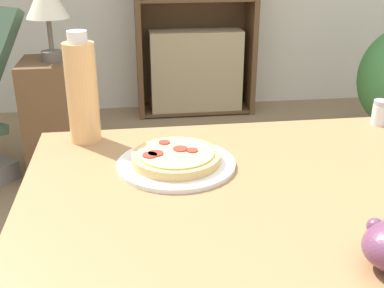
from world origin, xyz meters
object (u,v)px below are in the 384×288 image
object	(u,v)px
side_table	(60,118)
table_lamp	(46,2)
salt_shaker	(380,113)
bookshelf	(196,9)
pizza_on_plate	(176,160)
drink_bottle	(82,91)

from	to	relation	value
side_table	table_lamp	world-z (taller)	table_lamp
salt_shaker	bookshelf	bearing A→B (deg)	94.31
bookshelf	pizza_on_plate	bearing A→B (deg)	-99.18
drink_bottle	side_table	world-z (taller)	drink_bottle
side_table	pizza_on_plate	bearing A→B (deg)	-73.14
pizza_on_plate	salt_shaker	distance (m)	0.60
salt_shaker	drink_bottle	bearing A→B (deg)	-179.52
pizza_on_plate	salt_shaker	bearing A→B (deg)	18.06
salt_shaker	side_table	size ratio (longest dim) A/B	0.11
pizza_on_plate	table_lamp	bearing A→B (deg)	106.86
pizza_on_plate	drink_bottle	bearing A→B (deg)	138.84
salt_shaker	bookshelf	distance (m)	2.27
bookshelf	salt_shaker	bearing A→B (deg)	-85.69
side_table	table_lamp	size ratio (longest dim) A/B	1.53
pizza_on_plate	drink_bottle	xyz separation A→B (m)	(-0.20, 0.18, 0.11)
pizza_on_plate	table_lamp	distance (m)	1.62
drink_bottle	salt_shaker	distance (m)	0.77
side_table	bookshelf	bearing A→B (deg)	46.50
drink_bottle	table_lamp	xyz separation A→B (m)	(-0.26, 1.36, 0.06)
drink_bottle	table_lamp	size ratio (longest dim) A/B	0.66
bookshelf	side_table	size ratio (longest dim) A/B	2.62
pizza_on_plate	drink_bottle	distance (m)	0.29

